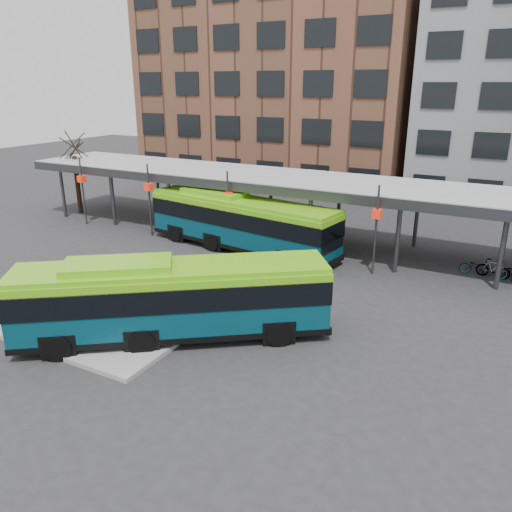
{
  "coord_description": "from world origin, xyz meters",
  "views": [
    {
      "loc": [
        12.25,
        -15.28,
        9.72
      ],
      "look_at": [
        1.57,
        4.73,
        1.8
      ],
      "focal_mm": 35.0,
      "sensor_mm": 36.0,
      "label": 1
    }
  ],
  "objects_px": {
    "tree": "(77,182)",
    "bus_front": "(172,298)",
    "bus_rear": "(240,221)",
    "pedestrian": "(15,315)"
  },
  "relations": [
    {
      "from": "bus_rear",
      "to": "bus_front",
      "type": "bearing_deg",
      "value": -65.08
    },
    {
      "from": "tree",
      "to": "bus_rear",
      "type": "height_order",
      "value": "tree"
    },
    {
      "from": "bus_front",
      "to": "bus_rear",
      "type": "height_order",
      "value": "bus_rear"
    },
    {
      "from": "bus_front",
      "to": "bus_rear",
      "type": "distance_m",
      "value": 11.45
    },
    {
      "from": "bus_front",
      "to": "pedestrian",
      "type": "height_order",
      "value": "bus_front"
    },
    {
      "from": "tree",
      "to": "pedestrian",
      "type": "height_order",
      "value": "tree"
    },
    {
      "from": "tree",
      "to": "bus_rear",
      "type": "bearing_deg",
      "value": -7.42
    },
    {
      "from": "tree",
      "to": "bus_front",
      "type": "relative_size",
      "value": 0.49
    },
    {
      "from": "bus_front",
      "to": "pedestrian",
      "type": "distance_m",
      "value": 6.13
    },
    {
      "from": "bus_rear",
      "to": "pedestrian",
      "type": "xyz_separation_m",
      "value": [
        -2.01,
        -14.16,
        -0.66
      ]
    }
  ]
}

